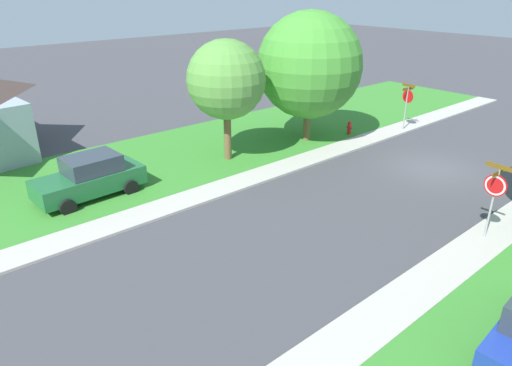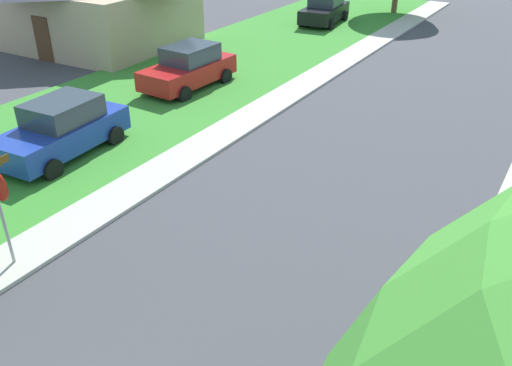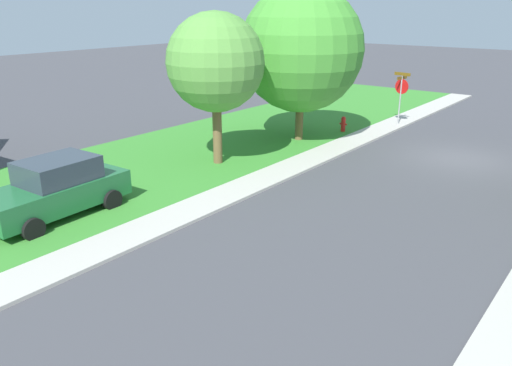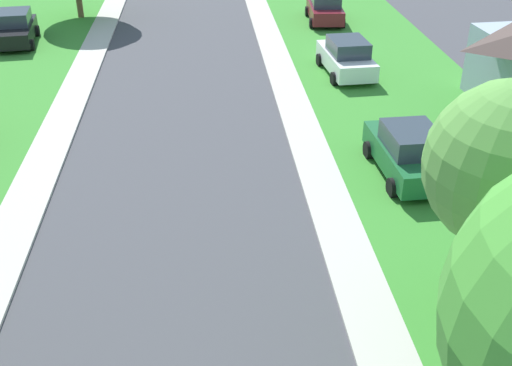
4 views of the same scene
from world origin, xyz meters
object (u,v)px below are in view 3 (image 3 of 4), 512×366
Objects in this scene: car_green_kerbside_mid at (56,189)px; tree_sidewalk_near at (214,65)px; tree_sidewalk_mid at (298,53)px; fire_hydrant at (343,124)px; stop_sign_near_corner at (401,90)px.

tree_sidewalk_near is (-0.05, -7.02, 2.98)m from car_green_kerbside_mid.
tree_sidewalk_near is at bearing -90.38° from car_green_kerbside_mid.
tree_sidewalk_mid is at bearing -94.30° from tree_sidewalk_near.
tree_sidewalk_near is 0.84× the size of tree_sidewalk_mid.
tree_sidewalk_near is at bearing 85.70° from tree_sidewalk_mid.
fire_hydrant is at bearing -96.36° from car_green_kerbside_mid.
tree_sidewalk_near reaches higher than fire_hydrant.
tree_sidewalk_mid reaches higher than car_green_kerbside_mid.
stop_sign_near_corner is 18.17m from car_green_kerbside_mid.
stop_sign_near_corner is at bearing -115.53° from tree_sidewalk_mid.
tree_sidewalk_near is 5.19m from tree_sidewalk_mid.
tree_sidewalk_mid is (-0.43, -12.19, 3.11)m from car_green_kerbside_mid.
car_green_kerbside_mid is at bearing 83.64° from fire_hydrant.
tree_sidewalk_near reaches higher than stop_sign_near_corner.
tree_sidewalk_near is at bearing 78.25° from fire_hydrant.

